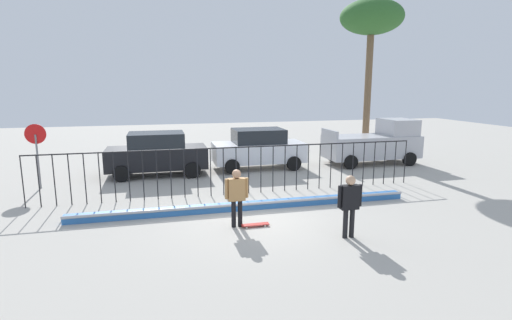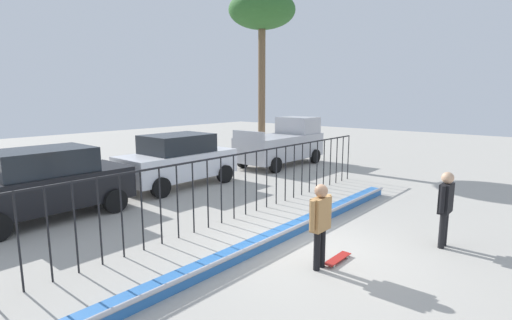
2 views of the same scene
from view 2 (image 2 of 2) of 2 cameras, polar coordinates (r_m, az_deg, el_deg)
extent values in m
plane|color=#ADA89E|center=(8.40, 9.18, -13.48)|extent=(60.00, 60.00, 0.00)
cube|color=#2D6BB7|center=(8.91, 3.26, -11.23)|extent=(11.00, 0.36, 0.22)
cylinder|color=#B2B2B7|center=(8.77, 4.21, -10.82)|extent=(11.00, 0.09, 0.09)
cylinder|color=black|center=(7.53, -32.08, -10.47)|extent=(0.04, 0.04, 1.76)
cylinder|color=black|center=(7.66, -28.72, -9.83)|extent=(0.04, 0.04, 1.76)
cylinder|color=black|center=(7.82, -25.49, -9.19)|extent=(0.04, 0.04, 1.76)
cylinder|color=black|center=(8.01, -22.42, -8.55)|extent=(0.04, 0.04, 1.76)
cylinder|color=black|center=(8.22, -19.51, -7.92)|extent=(0.04, 0.04, 1.76)
cylinder|color=black|center=(8.44, -16.75, -7.30)|extent=(0.04, 0.04, 1.76)
cylinder|color=black|center=(8.69, -14.15, -6.70)|extent=(0.04, 0.04, 1.76)
cylinder|color=black|center=(8.96, -11.71, -6.12)|extent=(0.04, 0.04, 1.76)
cylinder|color=black|center=(9.24, -9.42, -5.57)|extent=(0.04, 0.04, 1.76)
cylinder|color=black|center=(9.53, -7.26, -5.04)|extent=(0.04, 0.04, 1.76)
cylinder|color=black|center=(9.84, -5.25, -4.54)|extent=(0.04, 0.04, 1.76)
cylinder|color=black|center=(10.16, -3.36, -4.06)|extent=(0.04, 0.04, 1.76)
cylinder|color=black|center=(10.49, -1.59, -3.61)|extent=(0.04, 0.04, 1.76)
cylinder|color=black|center=(10.83, 0.07, -3.18)|extent=(0.04, 0.04, 1.76)
cylinder|color=black|center=(11.18, 1.62, -2.78)|extent=(0.04, 0.04, 1.76)
cylinder|color=black|center=(11.54, 3.08, -2.40)|extent=(0.04, 0.04, 1.76)
cylinder|color=black|center=(11.91, 4.45, -2.04)|extent=(0.04, 0.04, 1.76)
cylinder|color=black|center=(12.28, 5.73, -1.71)|extent=(0.04, 0.04, 1.76)
cylinder|color=black|center=(12.66, 6.94, -1.39)|extent=(0.04, 0.04, 1.76)
cylinder|color=black|center=(13.05, 8.08, -1.09)|extent=(0.04, 0.04, 1.76)
cylinder|color=black|center=(13.44, 9.15, -0.81)|extent=(0.04, 0.04, 1.76)
cylinder|color=black|center=(13.83, 10.16, -0.54)|extent=(0.04, 0.04, 1.76)
cylinder|color=black|center=(14.23, 11.11, -0.29)|extent=(0.04, 0.04, 1.76)
cylinder|color=black|center=(14.64, 12.01, -0.05)|extent=(0.04, 0.04, 1.76)
cylinder|color=black|center=(15.04, 12.87, 0.18)|extent=(0.04, 0.04, 1.76)
cylinder|color=black|center=(15.45, 13.67, 0.39)|extent=(0.04, 0.04, 1.76)
cube|color=black|center=(9.67, -5.33, 0.41)|extent=(14.00, 0.04, 0.04)
cylinder|color=black|center=(7.46, 9.14, -13.31)|extent=(0.13, 0.13, 0.77)
cylinder|color=black|center=(7.61, 9.88, -12.87)|extent=(0.13, 0.13, 0.77)
cube|color=#A87A47|center=(7.29, 9.66, -7.98)|extent=(0.47, 0.20, 0.64)
sphere|color=#A87A5B|center=(7.17, 9.76, -4.59)|extent=(0.25, 0.25, 0.25)
cylinder|color=#A87A47|center=(7.05, 8.47, -8.28)|extent=(0.10, 0.10, 0.57)
cylinder|color=#A87A47|center=(7.52, 10.80, -7.20)|extent=(0.10, 0.10, 0.57)
cube|color=#A51E19|center=(8.01, 12.14, -14.26)|extent=(0.80, 0.20, 0.02)
cylinder|color=silver|center=(8.28, 12.58, -13.74)|extent=(0.05, 0.03, 0.05)
cylinder|color=silver|center=(8.21, 13.53, -13.97)|extent=(0.05, 0.03, 0.05)
cylinder|color=silver|center=(7.84, 10.65, -15.04)|extent=(0.05, 0.03, 0.05)
cylinder|color=silver|center=(7.77, 11.65, -15.29)|extent=(0.05, 0.03, 0.05)
cylinder|color=black|center=(9.28, 26.16, -9.53)|extent=(0.13, 0.13, 0.78)
cylinder|color=black|center=(9.45, 26.45, -9.21)|extent=(0.13, 0.13, 0.78)
cube|color=black|center=(9.18, 26.63, -5.15)|extent=(0.47, 0.20, 0.64)
sphere|color=tan|center=(9.08, 26.84, -2.41)|extent=(0.25, 0.25, 0.25)
cylinder|color=black|center=(8.90, 26.19, -5.33)|extent=(0.10, 0.10, 0.58)
cylinder|color=black|center=(9.44, 27.07, -4.58)|extent=(0.10, 0.10, 0.58)
cube|color=black|center=(11.69, -29.09, -3.91)|extent=(4.30, 1.90, 0.90)
cube|color=#1E2328|center=(11.55, -29.41, -0.14)|extent=(2.37, 1.71, 0.66)
cylinder|color=black|center=(13.18, -24.45, -4.15)|extent=(0.68, 0.22, 0.68)
cylinder|color=black|center=(11.53, -20.40, -5.77)|extent=(0.68, 0.22, 0.68)
cube|color=silver|center=(14.23, -11.62, -0.67)|extent=(4.30, 1.90, 0.90)
cube|color=#1E2328|center=(14.12, -11.73, 2.45)|extent=(2.37, 1.71, 0.66)
cylinder|color=black|center=(15.94, -9.53, -1.16)|extent=(0.68, 0.22, 0.68)
cylinder|color=black|center=(14.56, -4.71, -2.08)|extent=(0.68, 0.22, 0.68)
cylinder|color=black|center=(14.28, -18.55, -2.78)|extent=(0.68, 0.22, 0.68)
cylinder|color=black|center=(12.72, -14.11, -4.04)|extent=(0.68, 0.22, 0.68)
cube|color=#B7B7BC|center=(18.10, 3.67, 1.99)|extent=(4.70, 1.90, 1.10)
cube|color=#B7B7BC|center=(19.18, 6.31, 5.23)|extent=(1.50, 1.75, 0.80)
cube|color=#B7B7BC|center=(16.25, -1.17, 3.74)|extent=(0.12, 1.75, 0.36)
cylinder|color=black|center=(20.01, 4.23, 1.12)|extent=(0.68, 0.22, 0.68)
cylinder|color=black|center=(18.96, 8.85, 0.56)|extent=(0.68, 0.22, 0.68)
cylinder|color=black|center=(17.57, -1.97, -0.04)|extent=(0.68, 0.22, 0.68)
cylinder|color=black|center=(16.36, 2.95, -0.76)|extent=(0.68, 0.22, 0.68)
cylinder|color=brown|center=(19.43, 0.86, 9.52)|extent=(0.36, 0.36, 6.51)
ellipsoid|color=#2D6028|center=(19.87, 0.90, 21.58)|extent=(3.27, 3.27, 1.80)
camera|label=1|loc=(7.95, 101.29, 3.14)|focal=27.58mm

